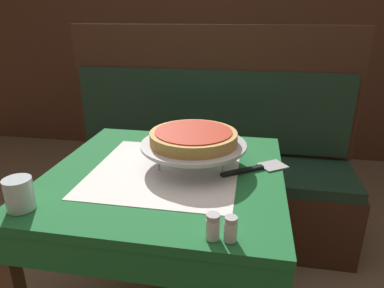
{
  "coord_description": "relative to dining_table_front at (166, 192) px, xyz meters",
  "views": [
    {
      "loc": [
        0.3,
        -1.09,
        1.3
      ],
      "look_at": [
        0.09,
        0.03,
        0.87
      ],
      "focal_mm": 32.0,
      "sensor_mm": 36.0,
      "label": 1
    }
  ],
  "objects": [
    {
      "name": "dining_table_front",
      "position": [
        0.0,
        0.0,
        0.0
      ],
      "size": [
        0.84,
        0.84,
        0.77
      ],
      "color": "#1E6B33",
      "rests_on": "ground_plane"
    },
    {
      "name": "dining_table_rear",
      "position": [
        -0.1,
        1.65,
        -0.01
      ],
      "size": [
        0.66,
        0.66,
        0.78
      ],
      "color": "red",
      "rests_on": "ground_plane"
    },
    {
      "name": "booth_bench",
      "position": [
        0.04,
        0.79,
        -0.32
      ],
      "size": [
        1.72,
        0.49,
        1.24
      ],
      "color": "#3D2316",
      "rests_on": "ground_plane"
    },
    {
      "name": "back_wall_panel",
      "position": [
        0.0,
        2.14,
        0.52
      ],
      "size": [
        6.0,
        0.04,
        2.4
      ],
      "primitive_type": "cube",
      "color": "#4C2D1E",
      "rests_on": "ground_plane"
    },
    {
      "name": "pizza_pan_stand",
      "position": [
        0.09,
        0.06,
        0.17
      ],
      "size": [
        0.39,
        0.39,
        0.09
      ],
      "color": "#ADADB2",
      "rests_on": "dining_table_front"
    },
    {
      "name": "deep_dish_pizza",
      "position": [
        0.09,
        0.06,
        0.2
      ],
      "size": [
        0.32,
        0.32,
        0.05
      ],
      "color": "tan",
      "rests_on": "pizza_pan_stand"
    },
    {
      "name": "pizza_server",
      "position": [
        0.32,
        0.06,
        0.1
      ],
      "size": [
        0.25,
        0.19,
        0.01
      ],
      "color": "#BCBCC1",
      "rests_on": "dining_table_front"
    },
    {
      "name": "water_glass_near",
      "position": [
        -0.35,
        -0.33,
        0.14
      ],
      "size": [
        0.08,
        0.08,
        0.1
      ],
      "color": "silver",
      "rests_on": "dining_table_front"
    },
    {
      "name": "salt_shaker",
      "position": [
        0.22,
        -0.37,
        0.13
      ],
      "size": [
        0.04,
        0.04,
        0.07
      ],
      "color": "silver",
      "rests_on": "dining_table_front"
    },
    {
      "name": "pepper_shaker",
      "position": [
        0.26,
        -0.37,
        0.12
      ],
      "size": [
        0.03,
        0.03,
        0.07
      ],
      "color": "silver",
      "rests_on": "dining_table_front"
    },
    {
      "name": "condiment_caddy",
      "position": [
        -0.11,
        1.55,
        0.13
      ],
      "size": [
        0.15,
        0.15,
        0.17
      ],
      "color": "black",
      "rests_on": "dining_table_rear"
    }
  ]
}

